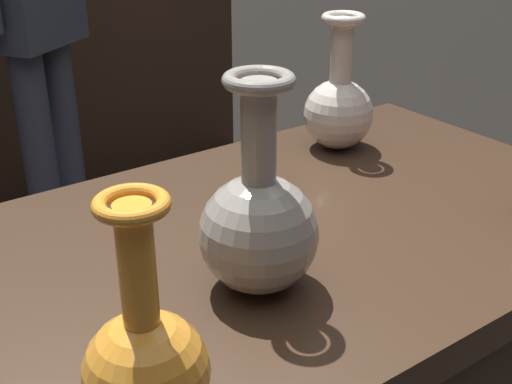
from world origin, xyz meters
name	(u,v)px	position (x,y,z in m)	size (l,w,h in m)	color
vase_centerpiece	(259,224)	(-0.07, -0.10, 0.89)	(0.15, 0.15, 0.27)	gray
vase_tall_behind	(339,106)	(0.33, 0.19, 0.88)	(0.13, 0.13, 0.25)	silver
vase_right_accent	(146,362)	(-0.28, -0.23, 0.87)	(0.12, 0.12, 0.24)	orange
visitor_center_back	(32,0)	(0.21, 1.49, 0.91)	(0.40, 0.33, 1.55)	#333847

